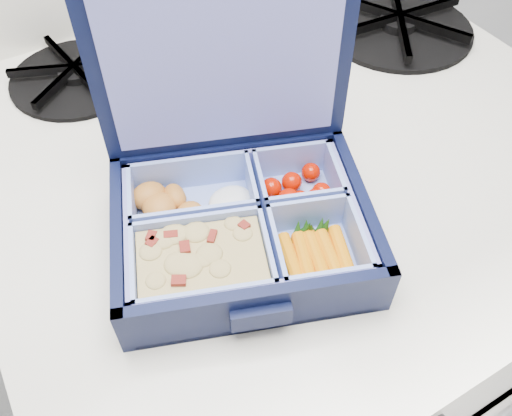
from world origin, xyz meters
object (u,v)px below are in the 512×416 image
stove (268,332)px  burner_grate (399,21)px  fork (264,132)px  bento_box (243,229)px

stove → burner_grate: 0.57m
burner_grate → fork: bearing=-161.1°
burner_grate → fork: 0.27m
burner_grate → stove: bearing=-162.5°
stove → burner_grate: burner_grate is taller
stove → bento_box: bearing=-131.0°
stove → bento_box: (-0.12, -0.13, 0.53)m
bento_box → burner_grate: (0.35, 0.21, -0.01)m
bento_box → burner_grate: bearing=50.7°
stove → burner_grate: size_ratio=5.09×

